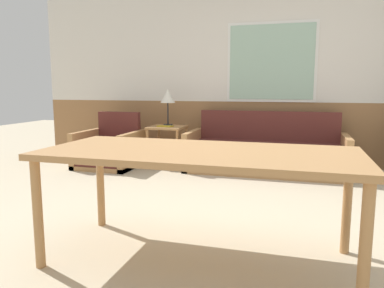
{
  "coord_description": "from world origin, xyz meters",
  "views": [
    {
      "loc": [
        0.52,
        -2.94,
        1.13
      ],
      "look_at": [
        -0.62,
        0.97,
        0.5
      ],
      "focal_mm": 35.0,
      "sensor_mm": 36.0,
      "label": 1
    }
  ],
  "objects_px": {
    "dining_table": "(199,160)",
    "armchair": "(110,151)",
    "couch": "(265,154)",
    "side_table": "(167,133)",
    "table_lamp": "(168,97)"
  },
  "relations": [
    {
      "from": "dining_table",
      "to": "armchair",
      "type": "bearing_deg",
      "value": 128.91
    },
    {
      "from": "couch",
      "to": "side_table",
      "type": "height_order",
      "value": "couch"
    },
    {
      "from": "armchair",
      "to": "table_lamp",
      "type": "distance_m",
      "value": 1.13
    },
    {
      "from": "table_lamp",
      "to": "dining_table",
      "type": "height_order",
      "value": "table_lamp"
    },
    {
      "from": "side_table",
      "to": "table_lamp",
      "type": "height_order",
      "value": "table_lamp"
    },
    {
      "from": "armchair",
      "to": "dining_table",
      "type": "relative_size",
      "value": 0.41
    },
    {
      "from": "dining_table",
      "to": "table_lamp",
      "type": "bearing_deg",
      "value": 113.52
    },
    {
      "from": "armchair",
      "to": "dining_table",
      "type": "xyz_separation_m",
      "value": [
        1.99,
        -2.47,
        0.44
      ]
    },
    {
      "from": "armchair",
      "to": "side_table",
      "type": "distance_m",
      "value": 0.86
    },
    {
      "from": "couch",
      "to": "side_table",
      "type": "distance_m",
      "value": 1.42
    },
    {
      "from": "couch",
      "to": "armchair",
      "type": "bearing_deg",
      "value": -172.49
    },
    {
      "from": "dining_table",
      "to": "side_table",
      "type": "bearing_deg",
      "value": 113.81
    },
    {
      "from": "armchair",
      "to": "side_table",
      "type": "bearing_deg",
      "value": 8.61
    },
    {
      "from": "side_table",
      "to": "armchair",
      "type": "bearing_deg",
      "value": -156.78
    },
    {
      "from": "side_table",
      "to": "dining_table",
      "type": "distance_m",
      "value": 3.06
    }
  ]
}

